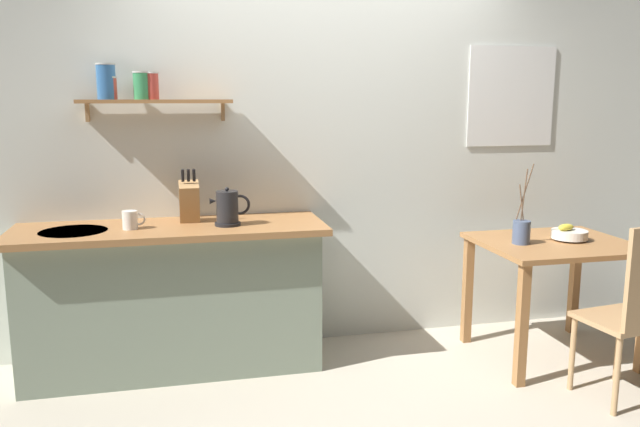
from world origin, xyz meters
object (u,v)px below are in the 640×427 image
Objects in this scene: coffee_mug_by_sink at (131,220)px; dining_table at (554,260)px; fruit_bowl at (569,234)px; twig_vase at (521,231)px; dining_chair_near at (635,308)px; knife_block at (189,201)px; electric_kettle at (228,208)px.

dining_table is at bearing -6.57° from coffee_mug_by_sink.
twig_vase reaches higher than fruit_bowl.
knife_block is (-2.29, 1.12, 0.48)m from dining_chair_near.
fruit_bowl is at bearing 4.38° from dining_table.
fruit_bowl is 2.39m from knife_block.
twig_vase is at bearing -12.76° from knife_block.
coffee_mug_by_sink is at bearing 172.47° from twig_vase.
dining_table is 2.80× the size of knife_block.
knife_block is 2.52× the size of coffee_mug_by_sink.
twig_vase is (-0.35, -0.02, 0.04)m from fruit_bowl.
fruit_bowl is (0.05, 0.69, 0.26)m from dining_chair_near.
knife_block reaches higher than dining_chair_near.
dining_table is 2.31m from knife_block.
fruit_bowl is at bearing -7.38° from electric_kettle.
fruit_bowl is at bearing -10.46° from knife_block.
dining_table is 3.85× the size of electric_kettle.
dining_chair_near is (0.05, -0.68, -0.09)m from dining_table.
twig_vase is at bearing -7.53° from coffee_mug_by_sink.
dining_chair_near is at bearing -26.08° from knife_block.
electric_kettle reaches higher than coffee_mug_by_sink.
twig_vase is at bearing -177.34° from dining_table.
twig_vase reaches higher than dining_chair_near.
twig_vase is 2.08× the size of electric_kettle.
fruit_bowl is 0.35m from twig_vase.
fruit_bowl is 0.67× the size of knife_block.
coffee_mug_by_sink is at bearing -157.18° from knife_block.
fruit_bowl is at bearing -6.16° from coffee_mug_by_sink.
knife_block is at bearing 167.24° from twig_vase.
dining_table is at bearing -11.11° from knife_block.
dining_chair_near is at bearing -94.09° from fruit_bowl.
knife_block is (-2.24, 0.44, 0.39)m from dining_table.
dining_chair_near is at bearing -66.01° from twig_vase.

